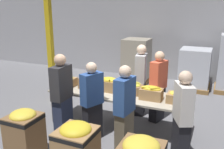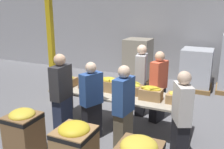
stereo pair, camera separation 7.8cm
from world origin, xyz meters
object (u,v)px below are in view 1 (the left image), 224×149
object	(u,v)px
volunteer_3	(182,119)
support_pillar	(49,28)
banana_box_1	(90,81)
volunteer_2	(62,97)
banana_box_3	(131,88)
volunteer_0	(141,80)
volunteer_1	(92,102)
pallet_stack_1	(195,69)
banana_box_2	(110,84)
sorting_table	(118,95)
donation_bin_1	(76,146)
banana_box_0	(67,81)
volunteer_4	(158,87)
banana_box_5	(177,97)
donation_bin_0	(25,132)
pallet_stack_2	(136,61)
banana_box_4	(151,92)
volunteer_5	(125,110)

from	to	relation	value
volunteer_3	support_pillar	world-z (taller)	support_pillar
banana_box_1	volunteer_2	bearing A→B (deg)	-98.73
banana_box_3	volunteer_0	size ratio (longest dim) A/B	0.26
banana_box_3	volunteer_1	distance (m)	0.95
banana_box_1	support_pillar	size ratio (longest dim) A/B	0.11
pallet_stack_1	banana_box_2	bearing A→B (deg)	-114.15
sorting_table	banana_box_1	world-z (taller)	banana_box_1
banana_box_3	volunteer_3	distance (m)	1.49
sorting_table	donation_bin_1	bearing A→B (deg)	-91.10
banana_box_2	volunteer_1	bearing A→B (deg)	-92.93
banana_box_1	support_pillar	xyz separation A→B (m)	(-1.55, 0.69, 1.08)
banana_box_0	volunteer_0	size ratio (longest dim) A/B	0.24
volunteer_4	donation_bin_1	bearing A→B (deg)	-0.40
banana_box_5	donation_bin_0	size ratio (longest dim) A/B	0.44
banana_box_2	support_pillar	xyz separation A→B (m)	(-2.05, 0.72, 1.07)
pallet_stack_1	banana_box_1	bearing A→B (deg)	-121.26
banana_box_1	banana_box_5	bearing A→B (deg)	-3.34
pallet_stack_2	banana_box_4	bearing A→B (deg)	-67.52
volunteer_3	pallet_stack_2	distance (m)	4.64
banana_box_2	pallet_stack_2	bearing A→B (deg)	97.83
sorting_table	volunteer_5	xyz separation A→B (m)	(0.46, -0.84, 0.07)
volunteer_1	volunteer_3	size ratio (longest dim) A/B	0.97
sorting_table	volunteer_0	bearing A→B (deg)	74.51
banana_box_1	banana_box_3	xyz separation A→B (m)	(0.98, 0.01, -0.03)
banana_box_2	volunteer_1	size ratio (longest dim) A/B	0.28
donation_bin_1	volunteer_5	bearing A→B (deg)	59.56
volunteer_0	pallet_stack_1	distance (m)	2.68
banana_box_2	banana_box_5	bearing A→B (deg)	-3.29
volunteer_5	support_pillar	size ratio (longest dim) A/B	0.40
volunteer_5	volunteer_0	bearing A→B (deg)	15.96
sorting_table	banana_box_1	xyz separation A→B (m)	(-0.72, 0.09, 0.19)
volunteer_1	volunteer_2	world-z (taller)	volunteer_2
volunteer_2	banana_box_3	bearing A→B (deg)	-50.02
volunteer_1	support_pillar	distance (m)	2.78
volunteer_0	volunteer_2	world-z (taller)	volunteer_0
volunteer_1	pallet_stack_1	distance (m)	4.29
banana_box_3	support_pillar	size ratio (longest dim) A/B	0.11
volunteer_2	banana_box_2	bearing A→B (deg)	-35.47
donation_bin_1	pallet_stack_2	size ratio (longest dim) A/B	0.56
banana_box_1	banana_box_5	size ratio (longest dim) A/B	1.12
banana_box_3	pallet_stack_1	world-z (taller)	pallet_stack_1
volunteer_3	volunteer_2	bearing A→B (deg)	65.46
volunteer_3	pallet_stack_1	bearing A→B (deg)	-22.12
support_pillar	pallet_stack_2	bearing A→B (deg)	57.81
sorting_table	volunteer_0	distance (m)	0.88
banana_box_0	volunteer_2	bearing A→B (deg)	-62.27
banana_box_5	volunteer_3	bearing A→B (deg)	-75.07
banana_box_3	donation_bin_0	distance (m)	2.26
banana_box_4	donation_bin_1	xyz separation A→B (m)	(-0.76, -1.62, -0.47)
banana_box_1	volunteer_0	size ratio (longest dim) A/B	0.26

